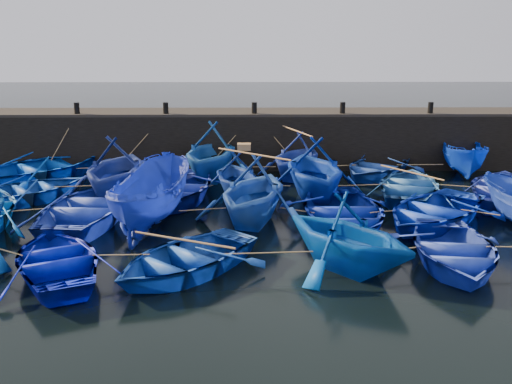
{
  "coord_description": "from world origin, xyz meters",
  "views": [
    {
      "loc": [
        -0.23,
        -16.2,
        6.09
      ],
      "look_at": [
        0.0,
        3.2,
        0.7
      ],
      "focal_mm": 40.0,
      "sensor_mm": 36.0,
      "label": 1
    }
  ],
  "objects": [
    {
      "name": "bollard_3",
      "position": [
        4.0,
        9.6,
        2.87
      ],
      "size": [
        0.24,
        0.24,
        0.5
      ],
      "primitive_type": "cylinder",
      "color": "black",
      "rests_on": "quay_top"
    },
    {
      "name": "boat_6",
      "position": [
        -8.47,
        4.51,
        0.46
      ],
      "size": [
        5.4,
        5.32,
        0.92
      ],
      "primitive_type": "imported",
      "rotation": [
        0.0,
        0.0,
        2.31
      ],
      "color": "#0D3995",
      "rests_on": "ground"
    },
    {
      "name": "boat_16",
      "position": [
        -0.11,
        1.78,
        1.17
      ],
      "size": [
        4.94,
        5.35,
        2.33
      ],
      "primitive_type": "imported",
      "rotation": [
        0.0,
        0.0,
        -0.3
      ],
      "color": "#1B47A7",
      "rests_on": "ground"
    },
    {
      "name": "boat_12",
      "position": [
        9.32,
        4.27,
        0.52
      ],
      "size": [
        5.4,
        6.1,
        1.05
      ],
      "primitive_type": "imported",
      "rotation": [
        0.0,
        0.0,
        2.7
      ],
      "color": "#2536A2",
      "rests_on": "ground"
    },
    {
      "name": "boat_10",
      "position": [
        2.22,
        4.58,
        1.25
      ],
      "size": [
        4.56,
        5.15,
        2.5
      ],
      "primitive_type": "imported",
      "rotation": [
        0.0,
        0.0,
        3.24
      ],
      "color": "#082C99",
      "rests_on": "ground"
    },
    {
      "name": "boat_17",
      "position": [
        2.75,
        1.21,
        0.57
      ],
      "size": [
        3.92,
        5.47,
        1.14
      ],
      "primitive_type": "imported",
      "rotation": [
        0.0,
        0.0,
        0.0
      ],
      "color": "navy",
      "rests_on": "ground"
    },
    {
      "name": "boat_8",
      "position": [
        -2.98,
        4.38,
        0.54
      ],
      "size": [
        4.32,
        5.62,
        1.08
      ],
      "primitive_type": "imported",
      "rotation": [
        0.0,
        0.0,
        -0.12
      ],
      "color": "navy",
      "rests_on": "ground"
    },
    {
      "name": "boat_0",
      "position": [
        -9.13,
        7.49,
        0.6
      ],
      "size": [
        6.99,
        7.05,
        1.2
      ],
      "primitive_type": "imported",
      "rotation": [
        0.0,
        0.0,
        2.38
      ],
      "color": "#003094",
      "rests_on": "ground"
    },
    {
      "name": "quay_wall",
      "position": [
        0.0,
        10.5,
        1.25
      ],
      "size": [
        26.0,
        2.5,
        2.5
      ],
      "primitive_type": "cube",
      "color": "black",
      "rests_on": "ground"
    },
    {
      "name": "boat_18",
      "position": [
        5.79,
        1.52,
        0.52
      ],
      "size": [
        6.08,
        6.17,
        1.05
      ],
      "primitive_type": "imported",
      "rotation": [
        0.0,
        0.0,
        -0.74
      ],
      "color": "#0726B1",
      "rests_on": "ground"
    },
    {
      "name": "wooden_crate",
      "position": [
        -0.43,
        4.7,
        2.04
      ],
      "size": [
        0.5,
        0.39,
        0.24
      ],
      "primitive_type": "cube",
      "color": "olive",
      "rests_on": "boat_9"
    },
    {
      "name": "mooring_ropes",
      "position": [
        0.05,
        5.17,
        0.89
      ],
      "size": [
        18.38,
        11.9,
        2.1
      ],
      "color": "tan",
      "rests_on": "ground"
    },
    {
      "name": "boat_7",
      "position": [
        -5.22,
        4.72,
        1.25
      ],
      "size": [
        4.37,
        4.99,
        2.51
      ],
      "primitive_type": "imported",
      "rotation": [
        0.0,
        0.0,
        3.08
      ],
      "color": "navy",
      "rests_on": "ground"
    },
    {
      "name": "boat_21",
      "position": [
        -5.22,
        -2.36,
        0.45
      ],
      "size": [
        4.62,
        5.24,
        0.9
      ],
      "primitive_type": "imported",
      "rotation": [
        0.0,
        0.0,
        3.57
      ],
      "color": "#000CA4",
      "rests_on": "ground"
    },
    {
      "name": "boat_1",
      "position": [
        -5.91,
        7.73,
        0.52
      ],
      "size": [
        4.34,
        5.54,
        1.05
      ],
      "primitive_type": "imported",
      "rotation": [
        0.0,
        0.0,
        -0.15
      ],
      "color": "#243C9E",
      "rests_on": "ground"
    },
    {
      "name": "boat_11",
      "position": [
        5.91,
        4.78,
        0.49
      ],
      "size": [
        4.75,
        5.6,
        0.99
      ],
      "primitive_type": "imported",
      "rotation": [
        0.0,
        0.0,
        2.82
      ],
      "color": "navy",
      "rests_on": "ground"
    },
    {
      "name": "bollard_0",
      "position": [
        -8.0,
        9.6,
        2.87
      ],
      "size": [
        0.24,
        0.24,
        0.5
      ],
      "primitive_type": "cylinder",
      "color": "black",
      "rests_on": "quay_top"
    },
    {
      "name": "ground",
      "position": [
        0.0,
        0.0,
        0.0
      ],
      "size": [
        120.0,
        120.0,
        0.0
      ],
      "primitive_type": "plane",
      "color": "black",
      "rests_on": "ground"
    },
    {
      "name": "boat_4",
      "position": [
        5.35,
        8.12,
        0.48
      ],
      "size": [
        5.44,
        5.72,
        0.97
      ],
      "primitive_type": "imported",
      "rotation": [
        0.0,
        0.0,
        -0.64
      ],
      "color": "navy",
      "rests_on": "ground"
    },
    {
      "name": "boat_9",
      "position": [
        -0.73,
        4.7,
        0.96
      ],
      "size": [
        3.7,
        4.12,
        1.92
      ],
      "primitive_type": "imported",
      "rotation": [
        0.0,
        0.0,
        3.31
      ],
      "color": "navy",
      "rests_on": "ground"
    },
    {
      "name": "quay_top",
      "position": [
        0.0,
        10.5,
        2.56
      ],
      "size": [
        26.0,
        2.5,
        0.12
      ],
      "primitive_type": "cube",
      "color": "black",
      "rests_on": "quay_wall"
    },
    {
      "name": "bollard_1",
      "position": [
        -4.0,
        9.6,
        2.87
      ],
      "size": [
        0.24,
        0.24,
        0.5
      ],
      "primitive_type": "cylinder",
      "color": "black",
      "rests_on": "quay_top"
    },
    {
      "name": "boat_23",
      "position": [
        2.34,
        -2.16,
        1.06
      ],
      "size": [
        5.29,
        5.33,
        2.12
      ],
      "primitive_type": "imported",
      "rotation": [
        0.0,
        0.0,
        0.73
      ],
      "color": "#003B94",
      "rests_on": "ground"
    },
    {
      "name": "boat_22",
      "position": [
        -1.94,
        -2.32,
        0.46
      ],
      "size": [
        5.3,
        5.41,
        0.92
      ],
      "primitive_type": "imported",
      "rotation": [
        0.0,
        0.0,
        -0.72
      ],
      "color": "#0F3994",
      "rests_on": "ground"
    },
    {
      "name": "boat_2",
      "position": [
        -1.87,
        7.77,
        1.26
      ],
      "size": [
        4.91,
        5.44,
        2.51
      ],
      "primitive_type": "imported",
      "rotation": [
        0.0,
        0.0,
        -0.18
      ],
      "color": "#154D97",
      "rests_on": "ground"
    },
    {
      "name": "bollard_2",
      "position": [
        0.0,
        9.6,
        2.87
      ],
      "size": [
        0.24,
        0.24,
        0.5
      ],
      "primitive_type": "cylinder",
      "color": "black",
      "rests_on": "quay_top"
    },
    {
      "name": "loose_oars",
      "position": [
        1.42,
        3.02,
        1.61
      ],
      "size": [
        10.11,
        12.22,
        1.47
      ],
      "color": "#99724C",
      "rests_on": "ground"
    },
    {
      "name": "boat_15",
      "position": [
        -3.42,
        1.47,
        1.01
      ],
      "size": [
        2.69,
        5.44,
        2.02
      ],
      "primitive_type": "imported",
      "rotation": [
        0.0,
        0.0,
        3.0
      ],
      "color": "#172C99",
      "rests_on": "ground"
    },
    {
      "name": "boat_3",
      "position": [
        1.8,
        7.82,
        1.04
      ],
      "size": [
        4.78,
        5.03,
        2.07
      ],
      "primitive_type": "imported",
      "rotation": [
        0.0,
        0.0,
        -0.46
      ],
      "color": "#1F38A4",
      "rests_on": "ground"
    },
    {
      "name": "boat_5",
      "position": [
        9.21,
        8.19,
        0.86
      ],
      "size": [
        2.44,
        4.66,
        1.72
      ],
      "primitive_type": "imported",
      "rotation": [
        0.0,
        0.0,
        -0.18
      ],
      "color": "#052ECB",
      "rests_on": "ground"
    },
    {
      "name": "bollard_4",
      "position": [
        8.0,
        9.6,
        2.87
      ],
      "size": [
        0.24,
        0.24,
        0.5
      ],
      "primitive_type": "cylinder",
      "color": "black",
      "rests_on": "quay_top"
    },
    {
      "name": "boat_14",
      "position": [
        -5.57,
        1.91,
        0.55
      ],
      "size": [
        4.23,
        5.62,
        1.1
      ],
      "primitive_type": "imported",
      "rotation": [
        0.0,
        0.0,
        3.06
      ],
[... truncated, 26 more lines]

